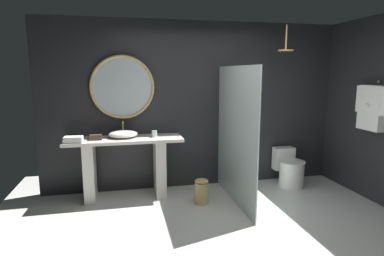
{
  "coord_description": "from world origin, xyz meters",
  "views": [
    {
      "loc": [
        -1.15,
        -3.05,
        1.82
      ],
      "look_at": [
        -0.33,
        0.73,
        1.15
      ],
      "focal_mm": 29.97,
      "sensor_mm": 36.0,
      "label": 1
    }
  ],
  "objects_px": {
    "tissue_box": "(96,137)",
    "rain_shower_head": "(286,48)",
    "vessel_sink": "(123,134)",
    "tumbler_cup": "(154,134)",
    "toilet": "(289,169)",
    "hanging_bathrobe": "(372,106)",
    "round_wall_mirror": "(122,87)",
    "waste_bin": "(202,191)",
    "folded_hand_towel": "(73,140)"
  },
  "relations": [
    {
      "from": "tissue_box",
      "to": "rain_shower_head",
      "type": "distance_m",
      "value": 3.02
    },
    {
      "from": "vessel_sink",
      "to": "tumbler_cup",
      "type": "xyz_separation_m",
      "value": [
        0.45,
        -0.04,
        -0.01
      ]
    },
    {
      "from": "tumbler_cup",
      "to": "tissue_box",
      "type": "xyz_separation_m",
      "value": [
        -0.82,
        -0.03,
        -0.01
      ]
    },
    {
      "from": "toilet",
      "to": "rain_shower_head",
      "type": "bearing_deg",
      "value": -147.85
    },
    {
      "from": "rain_shower_head",
      "to": "tumbler_cup",
      "type": "bearing_deg",
      "value": 173.88
    },
    {
      "from": "tumbler_cup",
      "to": "tissue_box",
      "type": "distance_m",
      "value": 0.82
    },
    {
      "from": "tumbler_cup",
      "to": "rain_shower_head",
      "type": "distance_m",
      "value": 2.29
    },
    {
      "from": "vessel_sink",
      "to": "hanging_bathrobe",
      "type": "xyz_separation_m",
      "value": [
        3.37,
        -0.88,
        0.42
      ]
    },
    {
      "from": "tumbler_cup",
      "to": "toilet",
      "type": "xyz_separation_m",
      "value": [
        2.18,
        -0.05,
        -0.67
      ]
    },
    {
      "from": "vessel_sink",
      "to": "tumbler_cup",
      "type": "bearing_deg",
      "value": -5.03
    },
    {
      "from": "round_wall_mirror",
      "to": "toilet",
      "type": "bearing_deg",
      "value": -6.53
    },
    {
      "from": "tissue_box",
      "to": "rain_shower_head",
      "type": "bearing_deg",
      "value": -3.72
    },
    {
      "from": "tumbler_cup",
      "to": "rain_shower_head",
      "type": "bearing_deg",
      "value": -6.12
    },
    {
      "from": "tumbler_cup",
      "to": "waste_bin",
      "type": "xyz_separation_m",
      "value": [
        0.6,
        -0.46,
        -0.75
      ]
    },
    {
      "from": "tissue_box",
      "to": "rain_shower_head",
      "type": "relative_size",
      "value": 0.45
    },
    {
      "from": "tumbler_cup",
      "to": "round_wall_mirror",
      "type": "bearing_deg",
      "value": 149.55
    },
    {
      "from": "vessel_sink",
      "to": "rain_shower_head",
      "type": "relative_size",
      "value": 1.11
    },
    {
      "from": "rain_shower_head",
      "to": "round_wall_mirror",
      "type": "bearing_deg",
      "value": 168.95
    },
    {
      "from": "tissue_box",
      "to": "folded_hand_towel",
      "type": "distance_m",
      "value": 0.31
    },
    {
      "from": "rain_shower_head",
      "to": "toilet",
      "type": "distance_m",
      "value": 1.93
    },
    {
      "from": "round_wall_mirror",
      "to": "tissue_box",
      "type": "bearing_deg",
      "value": -144.25
    },
    {
      "from": "toilet",
      "to": "folded_hand_towel",
      "type": "distance_m",
      "value": 3.35
    },
    {
      "from": "vessel_sink",
      "to": "tumbler_cup",
      "type": "distance_m",
      "value": 0.45
    },
    {
      "from": "tissue_box",
      "to": "round_wall_mirror",
      "type": "height_order",
      "value": "round_wall_mirror"
    },
    {
      "from": "hanging_bathrobe",
      "to": "waste_bin",
      "type": "distance_m",
      "value": 2.63
    },
    {
      "from": "rain_shower_head",
      "to": "toilet",
      "type": "relative_size",
      "value": 0.63
    },
    {
      "from": "tissue_box",
      "to": "round_wall_mirror",
      "type": "relative_size",
      "value": 0.18
    },
    {
      "from": "tumbler_cup",
      "to": "tissue_box",
      "type": "relative_size",
      "value": 0.56
    },
    {
      "from": "tumbler_cup",
      "to": "rain_shower_head",
      "type": "height_order",
      "value": "rain_shower_head"
    },
    {
      "from": "toilet",
      "to": "waste_bin",
      "type": "height_order",
      "value": "toilet"
    },
    {
      "from": "waste_bin",
      "to": "round_wall_mirror",
      "type": "bearing_deg",
      "value": 145.21
    },
    {
      "from": "rain_shower_head",
      "to": "folded_hand_towel",
      "type": "distance_m",
      "value": 3.27
    },
    {
      "from": "folded_hand_towel",
      "to": "toilet",
      "type": "bearing_deg",
      "value": 1.97
    },
    {
      "from": "hanging_bathrobe",
      "to": "folded_hand_towel",
      "type": "bearing_deg",
      "value": 170.43
    },
    {
      "from": "hanging_bathrobe",
      "to": "toilet",
      "type": "relative_size",
      "value": 1.16
    },
    {
      "from": "tumbler_cup",
      "to": "folded_hand_towel",
      "type": "distance_m",
      "value": 1.11
    },
    {
      "from": "vessel_sink",
      "to": "tissue_box",
      "type": "bearing_deg",
      "value": -169.89
    },
    {
      "from": "vessel_sink",
      "to": "rain_shower_head",
      "type": "xyz_separation_m",
      "value": [
        2.37,
        -0.25,
        1.23
      ]
    },
    {
      "from": "tumbler_cup",
      "to": "hanging_bathrobe",
      "type": "height_order",
      "value": "hanging_bathrobe"
    },
    {
      "from": "hanging_bathrobe",
      "to": "round_wall_mirror",
      "type": "bearing_deg",
      "value": 162.0
    },
    {
      "from": "folded_hand_towel",
      "to": "round_wall_mirror",
      "type": "bearing_deg",
      "value": 31.54
    },
    {
      "from": "toilet",
      "to": "waste_bin",
      "type": "relative_size",
      "value": 1.66
    },
    {
      "from": "rain_shower_head",
      "to": "waste_bin",
      "type": "relative_size",
      "value": 1.04
    },
    {
      "from": "tissue_box",
      "to": "hanging_bathrobe",
      "type": "relative_size",
      "value": 0.24
    },
    {
      "from": "tumbler_cup",
      "to": "vessel_sink",
      "type": "bearing_deg",
      "value": 174.97
    },
    {
      "from": "hanging_bathrobe",
      "to": "toilet",
      "type": "height_order",
      "value": "hanging_bathrobe"
    },
    {
      "from": "rain_shower_head",
      "to": "waste_bin",
      "type": "distance_m",
      "value": 2.4
    },
    {
      "from": "waste_bin",
      "to": "folded_hand_towel",
      "type": "height_order",
      "value": "folded_hand_towel"
    },
    {
      "from": "tissue_box",
      "to": "folded_hand_towel",
      "type": "bearing_deg",
      "value": -155.04
    },
    {
      "from": "tissue_box",
      "to": "waste_bin",
      "type": "relative_size",
      "value": 0.47
    }
  ]
}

